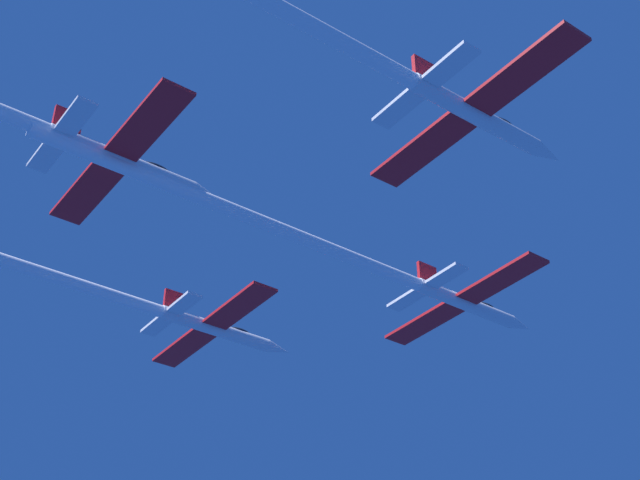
% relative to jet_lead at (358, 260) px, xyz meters
% --- Properties ---
extents(jet_lead, '(17.27, 45.56, 2.86)m').
position_rel_jet_lead_xyz_m(jet_lead, '(0.00, 0.00, 0.00)').
color(jet_lead, white).
extents(jet_left_wing, '(17.27, 43.86, 2.86)m').
position_rel_jet_lead_xyz_m(jet_left_wing, '(-15.43, -14.26, -0.46)').
color(jet_left_wing, white).
extents(jet_right_wing, '(17.27, 48.62, 2.86)m').
position_rel_jet_lead_xyz_m(jet_right_wing, '(17.16, -16.72, 0.57)').
color(jet_right_wing, white).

